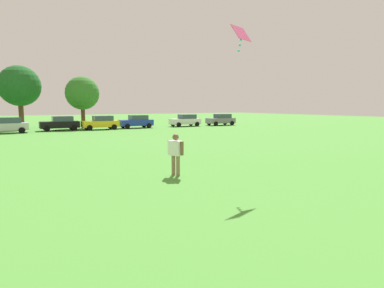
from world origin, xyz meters
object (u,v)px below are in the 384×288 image
at_px(kite, 241,35).
at_px(adult_bystander, 176,151).
at_px(parked_car_yellow_2, 101,123).
at_px(tree_right, 19,86).
at_px(parked_car_black_1, 60,123).
at_px(tree_far_right, 82,93).
at_px(parked_car_silver_0, 7,125).
at_px(parked_car_blue_3, 136,121).
at_px(parked_car_white_4, 186,120).
at_px(parked_car_gray_5, 221,120).

bearing_deg(kite, adult_bystander, 147.66).
bearing_deg(parked_car_yellow_2, tree_right, -39.92).
distance_m(parked_car_black_1, tree_far_right, 5.66).
height_order(kite, tree_far_right, tree_far_right).
xyz_separation_m(kite, parked_car_black_1, (-3.14, 29.57, -4.82)).
bearing_deg(parked_car_silver_0, parked_car_black_1, -169.52).
distance_m(kite, parked_car_yellow_2, 29.25).
height_order(parked_car_blue_3, tree_right, tree_right).
xyz_separation_m(parked_car_silver_0, parked_car_blue_3, (14.68, 0.60, 0.00)).
xyz_separation_m(parked_car_white_4, parked_car_gray_5, (5.77, -0.54, 0.00)).
distance_m(kite, parked_car_black_1, 30.12).
bearing_deg(kite, parked_car_yellow_2, 87.21).
xyz_separation_m(parked_car_black_1, parked_car_gray_5, (22.23, -1.12, 0.00)).
relative_size(parked_car_blue_3, parked_car_white_4, 1.00).
xyz_separation_m(parked_car_white_4, tree_far_right, (-13.29, 3.53, 3.64)).
height_order(parked_car_white_4, tree_far_right, tree_far_right).
relative_size(parked_car_white_4, tree_far_right, 0.65).
relative_size(parked_car_blue_3, tree_far_right, 0.65).
relative_size(parked_car_silver_0, parked_car_yellow_2, 1.00).
bearing_deg(parked_car_gray_5, parked_car_blue_3, -3.15).
xyz_separation_m(kite, parked_car_yellow_2, (1.41, 28.82, -4.82)).
height_order(parked_car_silver_0, parked_car_white_4, same).
xyz_separation_m(parked_car_blue_3, parked_car_white_4, (7.23, -0.18, 0.00)).
height_order(parked_car_silver_0, tree_far_right, tree_far_right).
relative_size(parked_car_silver_0, parked_car_gray_5, 1.00).
bearing_deg(adult_bystander, kite, 35.85).
relative_size(adult_bystander, parked_car_white_4, 0.41).
distance_m(kite, parked_car_blue_3, 30.18).
bearing_deg(tree_right, parked_car_silver_0, -102.51).
xyz_separation_m(adult_bystander, parked_car_gray_5, (21.31, 27.04, -0.19)).
height_order(parked_car_silver_0, parked_car_blue_3, same).
bearing_deg(parked_car_white_4, parked_car_gray_5, 174.68).
distance_m(adult_bystander, tree_far_right, 31.38).
height_order(parked_car_yellow_2, parked_car_blue_3, same).
height_order(parked_car_black_1, parked_car_white_4, same).
bearing_deg(parked_car_silver_0, parked_car_gray_5, 179.76).
xyz_separation_m(parked_car_yellow_2, tree_right, (-8.37, 7.01, 4.53)).
bearing_deg(parked_car_silver_0, adult_bystander, 103.20).
bearing_deg(parked_car_silver_0, tree_far_right, -155.36).
height_order(parked_car_silver_0, parked_car_yellow_2, same).
bearing_deg(parked_car_blue_3, adult_bystander, 73.33).
bearing_deg(parked_car_white_4, kite, 65.30).
bearing_deg(parked_car_gray_5, adult_bystander, 51.77).
bearing_deg(parked_car_white_4, parked_car_black_1, -2.04).
relative_size(parked_car_black_1, tree_far_right, 0.65).
relative_size(adult_bystander, parked_car_black_1, 0.41).
height_order(parked_car_black_1, tree_far_right, tree_far_right).
xyz_separation_m(parked_car_silver_0, parked_car_black_1, (5.44, 1.01, 0.00)).
xyz_separation_m(parked_car_silver_0, parked_car_gray_5, (27.68, -0.12, 0.00)).
relative_size(parked_car_yellow_2, parked_car_blue_3, 1.00).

